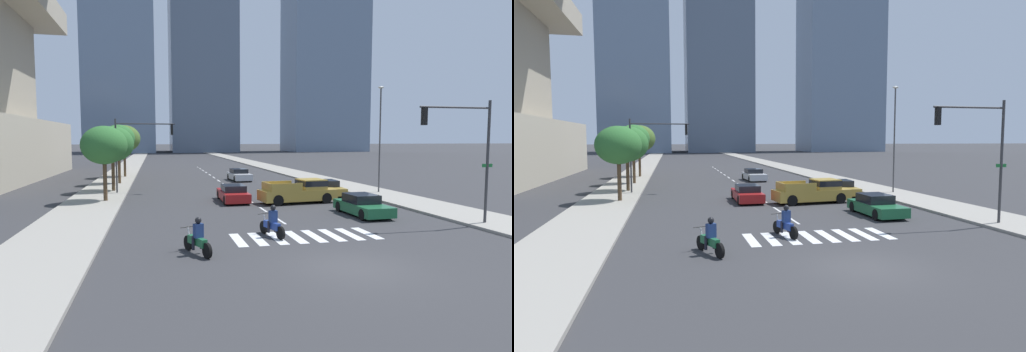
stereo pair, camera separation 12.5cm
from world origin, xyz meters
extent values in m
plane|color=#333335|center=(0.00, 0.00, 0.00)|extent=(800.00, 800.00, 0.00)
cube|color=gray|center=(11.02, 30.00, 0.07)|extent=(4.00, 260.00, 0.15)
cube|color=gray|center=(-11.02, 30.00, 0.07)|extent=(4.00, 260.00, 0.15)
cube|color=silver|center=(-3.15, 5.05, 0.00)|extent=(0.45, 2.65, 0.01)
cube|color=silver|center=(-2.25, 5.05, 0.00)|extent=(0.45, 2.65, 0.01)
cube|color=silver|center=(-1.35, 5.05, 0.00)|extent=(0.45, 2.65, 0.01)
cube|color=silver|center=(-0.45, 5.05, 0.00)|extent=(0.45, 2.65, 0.01)
cube|color=silver|center=(0.45, 5.05, 0.00)|extent=(0.45, 2.65, 0.01)
cube|color=silver|center=(1.35, 5.05, 0.00)|extent=(0.45, 2.65, 0.01)
cube|color=silver|center=(2.25, 5.05, 0.00)|extent=(0.45, 2.65, 0.01)
cube|color=silver|center=(3.15, 5.05, 0.00)|extent=(0.45, 2.65, 0.01)
cube|color=silver|center=(0.00, 9.05, 0.00)|extent=(0.14, 2.00, 0.01)
cube|color=silver|center=(0.00, 13.05, 0.00)|extent=(0.14, 2.00, 0.01)
cube|color=silver|center=(0.00, 17.05, 0.00)|extent=(0.14, 2.00, 0.01)
cube|color=silver|center=(0.00, 21.05, 0.00)|extent=(0.14, 2.00, 0.01)
cube|color=silver|center=(0.00, 25.05, 0.00)|extent=(0.14, 2.00, 0.01)
cube|color=silver|center=(0.00, 29.05, 0.00)|extent=(0.14, 2.00, 0.01)
cube|color=silver|center=(0.00, 33.05, 0.00)|extent=(0.14, 2.00, 0.01)
cube|color=silver|center=(0.00, 37.05, 0.00)|extent=(0.14, 2.00, 0.01)
cube|color=silver|center=(0.00, 41.05, 0.00)|extent=(0.14, 2.00, 0.01)
cube|color=silver|center=(0.00, 45.05, 0.00)|extent=(0.14, 2.00, 0.01)
cube|color=silver|center=(0.00, 49.05, 0.00)|extent=(0.14, 2.00, 0.01)
cube|color=silver|center=(0.00, 53.05, 0.00)|extent=(0.14, 2.00, 0.01)
cube|color=silver|center=(0.00, 57.05, 0.00)|extent=(0.14, 2.00, 0.01)
cylinder|color=black|center=(-5.46, 3.80, 0.30)|extent=(0.34, 0.60, 0.60)
cylinder|color=black|center=(-4.86, 2.35, 0.30)|extent=(0.34, 0.60, 0.60)
cube|color=#1E6038|center=(-5.16, 3.08, 0.52)|extent=(0.69, 1.25, 0.32)
cylinder|color=#B2B2B7|center=(-5.42, 3.71, 0.60)|extent=(0.18, 0.32, 0.67)
cylinder|color=black|center=(-5.44, 3.76, 0.97)|extent=(0.66, 0.30, 0.04)
cube|color=navy|center=(-5.12, 2.98, 0.96)|extent=(0.42, 0.36, 0.55)
sphere|color=black|center=(-5.12, 2.98, 1.36)|extent=(0.26, 0.26, 0.26)
cylinder|color=black|center=(-5.33, 3.01, 0.47)|extent=(0.16, 0.16, 0.55)
cylinder|color=black|center=(-5.00, 3.15, 0.47)|extent=(0.16, 0.16, 0.55)
cylinder|color=black|center=(-1.69, 6.16, 0.30)|extent=(0.28, 0.61, 0.60)
cylinder|color=black|center=(-1.27, 4.70, 0.30)|extent=(0.28, 0.61, 0.60)
cube|color=navy|center=(-1.48, 5.43, 0.52)|extent=(0.54, 1.23, 0.32)
cylinder|color=#B2B2B7|center=(-1.66, 6.06, 0.60)|extent=(0.14, 0.32, 0.67)
cylinder|color=black|center=(-1.67, 6.11, 0.97)|extent=(0.68, 0.23, 0.04)
cube|color=navy|center=(-1.45, 5.33, 0.96)|extent=(0.41, 0.33, 0.55)
sphere|color=black|center=(-1.45, 5.33, 1.36)|extent=(0.26, 0.26, 0.26)
cylinder|color=black|center=(-1.65, 5.38, 0.47)|extent=(0.15, 0.15, 0.55)
cylinder|color=black|center=(-1.31, 5.48, 0.47)|extent=(0.15, 0.15, 0.55)
cube|color=#B28E38|center=(3.06, 15.26, 0.59)|extent=(5.56, 2.51, 0.75)
cube|color=#B28E38|center=(4.13, 15.37, 1.32)|extent=(1.90, 1.98, 0.70)
cube|color=black|center=(4.13, 15.37, 1.40)|extent=(1.92, 2.02, 0.39)
cube|color=#B28E38|center=(1.78, 16.08, 1.25)|extent=(2.26, 0.31, 0.55)
cube|color=#B28E38|center=(1.98, 14.20, 1.25)|extent=(2.26, 0.31, 0.55)
cube|color=#B28E38|center=(0.75, 15.02, 1.25)|extent=(0.27, 1.89, 0.55)
cylinder|color=black|center=(4.79, 16.32, 0.38)|extent=(0.78, 0.34, 0.76)
cylinder|color=black|center=(4.97, 14.57, 0.38)|extent=(0.78, 0.34, 0.76)
cylinder|color=black|center=(1.15, 15.95, 0.38)|extent=(0.78, 0.34, 0.76)
cylinder|color=black|center=(1.33, 14.19, 0.38)|extent=(0.78, 0.34, 0.76)
cube|color=maroon|center=(-1.26, 17.04, 0.46)|extent=(1.79, 4.69, 0.61)
cube|color=black|center=(-1.26, 16.80, 1.00)|extent=(1.57, 2.11, 0.47)
cylinder|color=black|center=(-2.05, 18.63, 0.32)|extent=(0.22, 0.64, 0.64)
cylinder|color=black|center=(-0.46, 18.62, 0.32)|extent=(0.22, 0.64, 0.64)
cylinder|color=black|center=(-2.07, 15.45, 0.32)|extent=(0.22, 0.64, 0.64)
cylinder|color=black|center=(-0.47, 15.44, 0.32)|extent=(0.22, 0.64, 0.64)
cube|color=#1E6038|center=(5.28, 9.65, 0.45)|extent=(1.89, 4.52, 0.57)
cube|color=black|center=(5.27, 9.87, 0.99)|extent=(1.62, 2.05, 0.51)
cylinder|color=black|center=(6.12, 8.14, 0.32)|extent=(0.23, 0.64, 0.64)
cylinder|color=black|center=(4.50, 8.11, 0.32)|extent=(0.23, 0.64, 0.64)
cylinder|color=black|center=(6.05, 11.19, 0.32)|extent=(0.23, 0.64, 0.64)
cylinder|color=black|center=(4.43, 11.16, 0.32)|extent=(0.23, 0.64, 0.64)
cube|color=#B7BABF|center=(2.22, 32.62, 0.49)|extent=(2.08, 4.79, 0.66)
cube|color=black|center=(2.21, 32.86, 1.05)|extent=(1.74, 2.19, 0.47)
cylinder|color=black|center=(3.13, 31.06, 0.32)|extent=(0.25, 0.65, 0.64)
cylinder|color=black|center=(1.45, 30.98, 0.32)|extent=(0.25, 0.65, 0.64)
cylinder|color=black|center=(2.99, 34.26, 0.32)|extent=(0.25, 0.65, 0.64)
cylinder|color=black|center=(1.30, 34.18, 0.32)|extent=(0.25, 0.65, 0.64)
cube|color=#B28E38|center=(6.85, 19.02, 0.44)|extent=(2.19, 4.73, 0.55)
cube|color=black|center=(6.86, 19.25, 0.95)|extent=(1.79, 2.18, 0.48)
cylinder|color=black|center=(7.58, 17.40, 0.32)|extent=(0.27, 0.65, 0.64)
cylinder|color=black|center=(5.89, 17.52, 0.32)|extent=(0.27, 0.65, 0.64)
cylinder|color=black|center=(7.80, 20.52, 0.32)|extent=(0.27, 0.65, 0.64)
cylinder|color=black|center=(6.12, 20.64, 0.32)|extent=(0.27, 0.65, 0.64)
cylinder|color=#333335|center=(10.12, 5.42, 3.33)|extent=(0.14, 0.14, 6.36)
cylinder|color=#333335|center=(8.10, 5.42, 6.11)|extent=(4.04, 0.10, 0.10)
cube|color=black|center=(6.33, 5.42, 5.66)|extent=(0.20, 0.28, 0.90)
sphere|color=red|center=(6.33, 5.42, 5.96)|extent=(0.18, 0.18, 0.18)
sphere|color=orange|center=(6.33, 5.42, 5.66)|extent=(0.18, 0.18, 0.18)
sphere|color=green|center=(6.33, 5.42, 5.36)|extent=(0.18, 0.18, 0.18)
cube|color=#19662D|center=(10.12, 5.42, 3.15)|extent=(0.60, 0.04, 0.18)
cylinder|color=#333335|center=(-9.82, 23.25, 3.17)|extent=(0.14, 0.14, 6.03)
cylinder|color=#333335|center=(-7.45, 23.25, 5.78)|extent=(4.75, 0.10, 0.10)
cube|color=black|center=(-5.32, 23.25, 5.33)|extent=(0.20, 0.28, 0.90)
sphere|color=red|center=(-5.32, 23.25, 5.63)|extent=(0.18, 0.18, 0.18)
sphere|color=orange|center=(-5.32, 23.25, 5.33)|extent=(0.18, 0.18, 0.18)
sphere|color=green|center=(-5.32, 23.25, 5.03)|extent=(0.18, 0.18, 0.18)
cube|color=#19662D|center=(-9.82, 23.25, 3.15)|extent=(0.60, 0.04, 0.18)
cylinder|color=#3F3F42|center=(11.32, 18.71, 4.39)|extent=(0.12, 0.12, 8.48)
ellipsoid|color=beige|center=(11.32, 18.71, 8.73)|extent=(0.50, 0.24, 0.20)
cylinder|color=#4C3823|center=(-10.22, 18.54, 1.49)|extent=(0.28, 0.28, 2.67)
ellipsoid|color=#2D662D|center=(-10.22, 18.54, 4.10)|extent=(3.21, 3.21, 2.73)
cylinder|color=#4C3823|center=(-10.22, 24.69, 1.43)|extent=(0.28, 0.28, 2.56)
ellipsoid|color=#2D662D|center=(-10.22, 24.69, 4.12)|extent=(3.54, 3.54, 3.01)
cylinder|color=#4C3823|center=(-10.22, 31.12, 1.75)|extent=(0.28, 0.28, 3.20)
ellipsoid|color=#2D662D|center=(-10.22, 31.12, 4.61)|extent=(3.16, 3.16, 2.69)
cylinder|color=#4C3823|center=(-10.22, 39.23, 1.64)|extent=(0.28, 0.28, 2.98)
ellipsoid|color=#426028|center=(-10.22, 39.23, 4.61)|extent=(3.69, 3.69, 3.14)
cube|color=slate|center=(-17.73, 141.34, 48.53)|extent=(22.56, 22.98, 97.05)
cube|color=slate|center=(10.37, 147.57, 54.91)|extent=(22.89, 29.87, 109.81)
camera|label=1|loc=(-6.70, -13.70, 4.50)|focal=30.33mm
camera|label=2|loc=(-6.58, -13.72, 4.50)|focal=30.33mm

